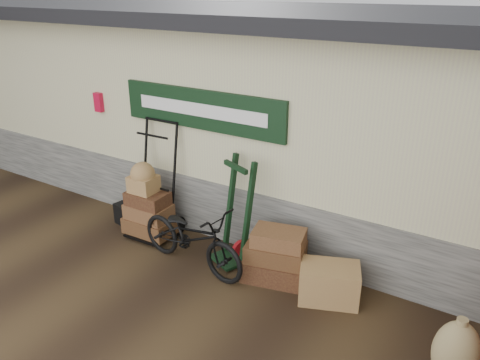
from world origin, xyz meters
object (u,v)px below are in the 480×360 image
at_px(porter_trolley, 155,179).
at_px(bicycle, 191,234).
at_px(wicker_hamper, 329,283).
at_px(suitcase_stack, 275,254).
at_px(black_trunk, 127,213).
at_px(green_barrow, 236,212).

bearing_deg(porter_trolley, bicycle, -27.51).
distance_m(porter_trolley, wicker_hamper, 2.93).
height_order(suitcase_stack, black_trunk, suitcase_stack).
distance_m(suitcase_stack, wicker_hamper, 0.76).
bearing_deg(suitcase_stack, porter_trolley, 175.75).
relative_size(porter_trolley, bicycle, 1.02).
bearing_deg(suitcase_stack, black_trunk, 177.78).
bearing_deg(green_barrow, wicker_hamper, 16.46).
height_order(porter_trolley, black_trunk, porter_trolley).
bearing_deg(green_barrow, porter_trolley, -159.11).
height_order(suitcase_stack, bicycle, bicycle).
bearing_deg(suitcase_stack, green_barrow, 170.46).
bearing_deg(black_trunk, green_barrow, 0.20).
bearing_deg(suitcase_stack, wicker_hamper, -3.17).
bearing_deg(wicker_hamper, bicycle, -170.62).
distance_m(black_trunk, bicycle, 1.73).
distance_m(porter_trolley, suitcase_stack, 2.17).
xyz_separation_m(wicker_hamper, bicycle, (-1.82, -0.30, 0.28)).
bearing_deg(porter_trolley, wicker_hamper, -5.59).
relative_size(wicker_hamper, bicycle, 0.40).
distance_m(porter_trolley, bicycle, 1.20).
xyz_separation_m(green_barrow, suitcase_stack, (0.67, -0.11, -0.38)).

